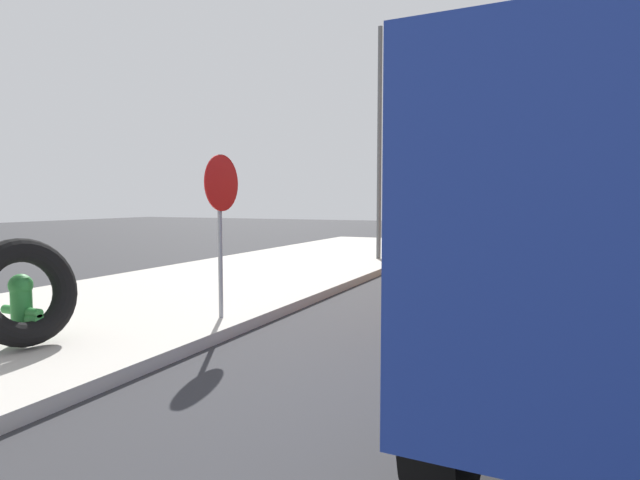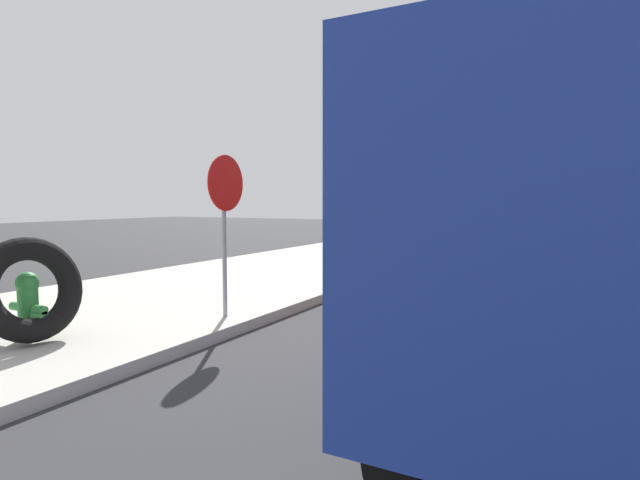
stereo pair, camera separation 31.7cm
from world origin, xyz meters
TOP-DOWN VIEW (x-y plane):
  - fire_hydrant at (0.31, 5.67)m, footprint 0.26×0.58m
  - loose_tire at (0.23, 5.52)m, footprint 1.26×0.70m
  - stop_sign at (2.33, 4.40)m, footprint 0.76×0.08m
  - dump_truck_orange at (11.07, -0.15)m, footprint 7.00×2.80m
  - dump_truck_gray at (20.24, 0.11)m, footprint 7.05×2.92m
  - street_light_pole at (10.24, 4.73)m, footprint 0.12×0.12m

SIDE VIEW (x-z plane):
  - fire_hydrant at x=0.31m, z-range 0.17..0.97m
  - loose_tire at x=0.23m, z-range 0.15..1.37m
  - dump_truck_orange at x=11.07m, z-range 0.11..3.11m
  - dump_truck_gray at x=20.24m, z-range 0.11..3.11m
  - stop_sign at x=2.33m, z-range 0.58..2.80m
  - street_light_pole at x=10.24m, z-range 0.15..6.40m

